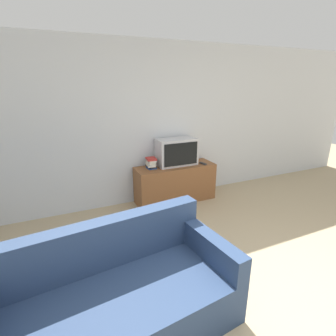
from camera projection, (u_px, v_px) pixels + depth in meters
ground_plane at (300, 336)px, 2.13m from camera, size 14.00×14.00×0.00m
wall_back at (158, 124)px, 4.36m from camera, size 9.00×0.06×2.60m
tv_stand at (175, 183)px, 4.50m from camera, size 1.37×0.45×0.63m
television at (177, 152)px, 4.40m from camera, size 0.67×0.35×0.45m
couch at (116, 301)px, 2.11m from camera, size 2.00×1.10×0.85m
book_stack at (151, 163)px, 4.25m from camera, size 0.17×0.23×0.17m
remote_on_stand at (203, 163)px, 4.49m from camera, size 0.07×0.15×0.02m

